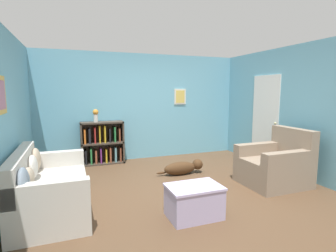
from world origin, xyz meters
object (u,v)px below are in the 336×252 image
bookshelf (102,144)px  vase (96,115)px  couch (47,189)px  coffee_table (194,200)px  recliner_chair (276,165)px  dog (183,168)px

bookshelf → vase: vase is taller
couch → coffee_table: 2.05m
couch → coffee_table: bearing=-24.7°
recliner_chair → vase: bearing=139.8°
recliner_chair → vase: (-2.94, 2.48, 0.80)m
dog → couch: bearing=-160.3°
dog → coffee_table: bearing=-109.2°
recliner_chair → coffee_table: bearing=-162.1°
coffee_table → dog: coffee_table is taller
couch → bookshelf: bookshelf is taller
bookshelf → coffee_table: size_ratio=1.37×
couch → vase: (0.88, 2.26, 0.83)m
vase → coffee_table: bearing=-72.6°
recliner_chair → dog: bearing=141.0°
coffee_table → recliner_chair: bearing=17.9°
bookshelf → coffee_table: 3.25m
recliner_chair → bookshelf: bearing=138.4°
couch → dog: size_ratio=1.72×
couch → vase: size_ratio=5.86×
coffee_table → vase: size_ratio=2.46×
couch → bookshelf: size_ratio=1.73×
couch → dog: couch is taller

